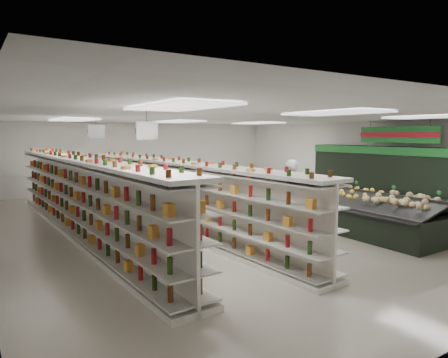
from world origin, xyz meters
TOP-DOWN VIEW (x-y plane):
  - floor at (0.00, 0.00)m, footprint 16.00×16.00m
  - ceiling at (0.00, 0.00)m, footprint 14.00×16.00m
  - wall_back at (0.00, 8.00)m, footprint 14.00×0.02m
  - wall_right at (7.00, 0.00)m, footprint 0.02×16.00m
  - produce_wall_case at (6.53, -1.50)m, footprint 0.93×8.00m
  - aisle_sign_near at (-3.80, -2.00)m, footprint 0.52×0.06m
  - aisle_sign_far at (-3.80, 2.00)m, footprint 0.52×0.06m
  - hortifruti_banner at (6.25, -1.50)m, footprint 0.12×3.20m
  - gondola_left at (-4.70, 0.35)m, footprint 1.25×11.88m
  - gondola_center at (-2.27, -0.36)m, footprint 1.36×11.10m
  - produce_island at (2.23, -1.99)m, footprint 2.77×7.41m
  - soda_endcap at (-0.71, 6.51)m, footprint 1.29×0.95m
  - shopper_main at (0.28, -2.20)m, footprint 0.81×0.63m
  - shopper_background at (-2.80, 4.41)m, footprint 0.76×1.01m

SIDE VIEW (x-z plane):
  - floor at x=0.00m, z-range 0.00..0.00m
  - produce_island at x=2.23m, z-range -0.05..1.05m
  - soda_endcap at x=-0.71m, z-range -0.02..1.51m
  - gondola_center at x=-2.27m, z-range -0.08..1.84m
  - shopper_background at x=-2.80m, z-range 0.00..1.86m
  - gondola_left at x=-4.70m, z-range -0.08..1.97m
  - shopper_main at x=0.28m, z-range 0.00..1.98m
  - produce_wall_case at x=6.53m, z-range 0.14..2.34m
  - wall_back at x=0.00m, z-range 0.00..3.20m
  - wall_right at x=7.00m, z-range 0.00..3.20m
  - hortifruti_banner at x=6.25m, z-range 2.18..3.13m
  - aisle_sign_near at x=-3.80m, z-range 2.38..3.13m
  - aisle_sign_far at x=-3.80m, z-range 2.38..3.13m
  - ceiling at x=0.00m, z-range 3.19..3.21m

